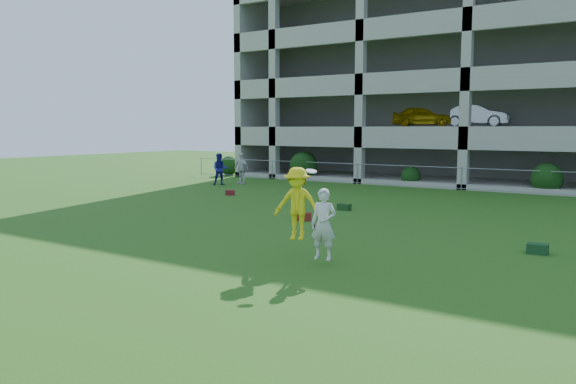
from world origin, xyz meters
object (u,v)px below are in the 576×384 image
Objects in this scene: bystander_a at (220,169)px; parking_garage at (503,84)px; frisbee_contest at (303,208)px; bystander_b at (241,168)px.

parking_garage is at bearing 9.61° from bystander_a.
bystander_a is at bearing -131.99° from parking_garage.
frisbee_contest is (13.37, -12.83, 0.37)m from bystander_a.
frisbee_contest is 0.07× the size of parking_garage.
frisbee_contest reaches higher than bystander_b.
bystander_a is at bearing 136.19° from frisbee_contest.
parking_garage reaches higher than frisbee_contest.
bystander_b is 0.06× the size of parking_garage.
bystander_a is 18.53m from frisbee_contest.
parking_garage reaches higher than bystander_b.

